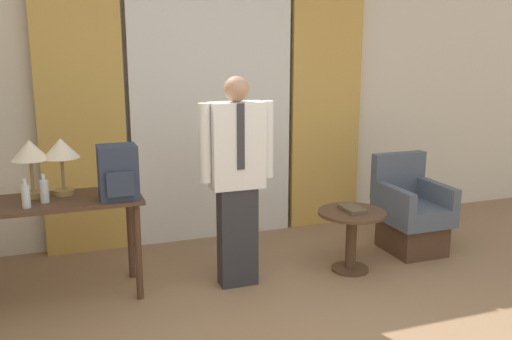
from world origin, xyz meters
The scene contains 14 objects.
wall_back centered at (0.00, 2.94, 1.35)m, with size 10.00×0.06×2.70m.
curtain_sheer_center centered at (0.00, 2.81, 1.29)m, with size 1.53×0.06×2.58m.
curtain_drape_left centered at (-1.17, 2.81, 1.29)m, with size 0.74×0.06×2.58m.
curtain_drape_right centered at (1.17, 2.81, 1.29)m, with size 0.74×0.06×2.58m.
desk centered at (-1.48, 1.86, 0.64)m, with size 1.28×0.54×0.76m.
table_lamp_left centered at (-1.59, 1.98, 1.08)m, with size 0.26×0.26×0.42m.
table_lamp_right centered at (-1.38, 1.98, 1.08)m, with size 0.26×0.26×0.42m.
bottle_near_edge centered at (-1.63, 1.71, 0.84)m, with size 0.06×0.06×0.20m.
bottle_by_lamp centered at (-1.51, 1.81, 0.84)m, with size 0.06×0.06×0.20m.
backpack centered at (-1.01, 1.73, 0.95)m, with size 0.27×0.25×0.39m.
person centered at (-0.14, 1.66, 0.88)m, with size 0.58×0.20×1.62m.
armchair centered at (1.56, 1.84, 0.33)m, with size 0.52×0.62×0.86m.
side_table centered at (0.82, 1.59, 0.35)m, with size 0.56×0.56×0.51m.
book centered at (0.83, 1.61, 0.53)m, with size 0.15×0.25×0.03m.
Camera 1 is at (-1.43, -2.32, 1.87)m, focal length 40.00 mm.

